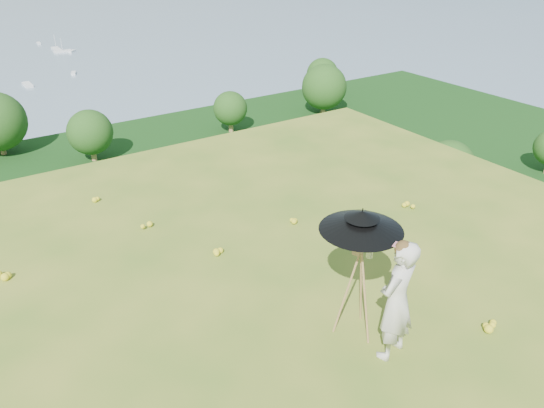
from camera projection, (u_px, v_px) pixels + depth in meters
ground at (298, 291)px, 8.36m from camera, size 14.00×14.00×0.00m
forest_slope at (62, 356)px, 47.63m from camera, size 140.00×56.00×22.00m
shoreline_tier at (3, 234)px, 80.46m from camera, size 170.00×28.00×8.00m
slope_trees at (29, 220)px, 41.18m from camera, size 110.00×50.00×6.00m
wildflowers at (289, 280)px, 8.52m from camera, size 10.00×10.50×0.12m
painter at (397, 301)px, 6.74m from camera, size 0.72×0.57×1.74m
field_easel at (358, 282)px, 7.15m from camera, size 0.81×0.81×1.67m
sun_umbrella at (361, 228)px, 6.78m from camera, size 1.37×1.37×0.58m
painter_cap at (404, 246)px, 6.36m from camera, size 0.30×0.32×0.10m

